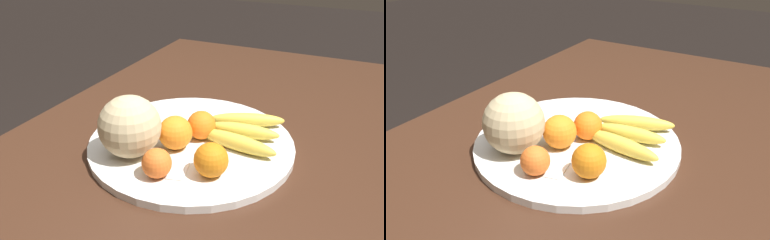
% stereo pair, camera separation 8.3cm
% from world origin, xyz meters
% --- Properties ---
extents(kitchen_table, '(1.69, 0.88, 0.74)m').
position_xyz_m(kitchen_table, '(0.00, 0.00, 0.65)').
color(kitchen_table, '#3D2316').
rests_on(kitchen_table, ground_plane).
extents(fruit_bowl, '(0.47, 0.47, 0.02)m').
position_xyz_m(fruit_bowl, '(0.03, -0.00, 0.75)').
color(fruit_bowl, white).
rests_on(fruit_bowl, kitchen_table).
extents(melon, '(0.13, 0.13, 0.13)m').
position_xyz_m(melon, '(-0.08, 0.09, 0.82)').
color(melon, '#C6B284').
rests_on(melon, fruit_bowl).
extents(banana_bunch, '(0.19, 0.20, 0.04)m').
position_xyz_m(banana_bunch, '(0.08, -0.10, 0.77)').
color(banana_bunch, '#473819').
rests_on(banana_bunch, fruit_bowl).
extents(orange_front_left, '(0.07, 0.07, 0.07)m').
position_xyz_m(orange_front_left, '(-0.08, -0.09, 0.79)').
color(orange_front_left, orange).
rests_on(orange_front_left, fruit_bowl).
extents(orange_front_right, '(0.07, 0.07, 0.07)m').
position_xyz_m(orange_front_right, '(-0.02, 0.02, 0.79)').
color(orange_front_right, orange).
rests_on(orange_front_right, fruit_bowl).
extents(orange_mid_center, '(0.06, 0.06, 0.06)m').
position_xyz_m(orange_mid_center, '(-0.13, 0.00, 0.79)').
color(orange_mid_center, orange).
rests_on(orange_mid_center, fruit_bowl).
extents(orange_back_left, '(0.07, 0.07, 0.07)m').
position_xyz_m(orange_back_left, '(0.04, -0.02, 0.79)').
color(orange_back_left, orange).
rests_on(orange_back_left, fruit_bowl).
extents(produce_tag, '(0.10, 0.05, 0.00)m').
position_xyz_m(produce_tag, '(-0.08, -0.03, 0.76)').
color(produce_tag, white).
rests_on(produce_tag, fruit_bowl).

